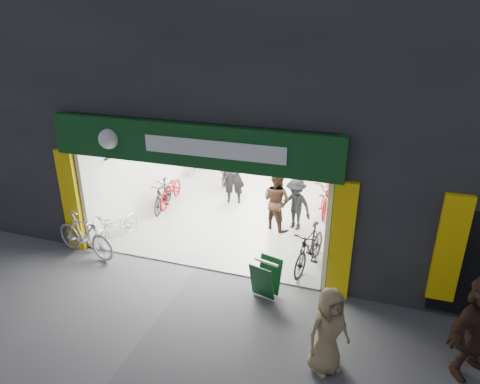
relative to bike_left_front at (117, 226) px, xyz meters
The scene contains 17 objects.
ground 2.61m from the bike_left_front, 13.50° to the right, with size 60.00×60.00×0.00m, color #56565B.
building 6.79m from the bike_left_front, 52.15° to the left, with size 17.00×10.27×8.00m.
bike_left_front is the anchor object (origin of this frame).
bike_left_midfront 2.08m from the bike_left_front, 82.90° to the left, with size 0.44×1.55×0.93m, color black.
bike_left_midback 2.57m from the bike_left_front, 83.88° to the left, with size 0.60×1.72×0.90m, color maroon.
bike_left_back 5.56m from the bike_left_front, 89.83° to the left, with size 0.54×1.91×1.15m, color silver.
bike_right_front 5.01m from the bike_left_front, ahead, with size 0.50×1.76×1.06m, color black.
bike_right_mid 6.13m from the bike_left_front, 35.33° to the left, with size 0.72×2.05×1.08m, color maroon.
bike_right_back 7.29m from the bike_left_front, 46.67° to the left, with size 0.54×1.91×1.15m, color #ABAAAF.
parked_bike 0.96m from the bike_left_front, 108.43° to the right, with size 0.52×1.86×1.12m, color silver.
customer_a 3.88m from the bike_left_front, 55.99° to the left, with size 0.68×0.45×1.88m, color black.
customer_b 4.27m from the bike_left_front, 26.73° to the left, with size 0.83×0.65×1.71m, color #3A261A.
customer_c 4.77m from the bike_left_front, 25.25° to the left, with size 0.97×0.56×1.50m, color black.
customer_d 4.48m from the bike_left_front, 70.38° to the left, with size 0.88×0.37×1.50m, color #917554.
pedestrian_near 6.43m from the bike_left_front, 25.30° to the right, with size 0.77×0.50×1.58m, color #8D7652.
pedestrian_far 8.37m from the bike_left_front, 14.20° to the right, with size 1.71×0.55×1.85m, color #3C261B.
sandwich_board 4.46m from the bike_left_front, 14.29° to the right, with size 0.64×0.65×0.81m.
Camera 1 is at (3.66, -7.82, 5.56)m, focal length 32.00 mm.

